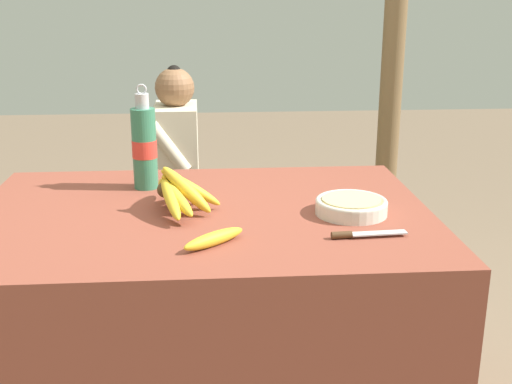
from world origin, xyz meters
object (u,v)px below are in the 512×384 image
at_px(serving_bowl, 351,205).
at_px(water_bottle, 144,147).
at_px(banana_bunch_ripe, 177,190).
at_px(wooden_bench, 188,214).
at_px(loose_banana_front, 214,239).
at_px(knife, 358,234).
at_px(support_post_far, 396,8).
at_px(banana_bunch_green, 289,188).
at_px(seated_vendor, 168,163).

bearing_deg(serving_bowl, water_bottle, 153.36).
distance_m(banana_bunch_ripe, wooden_bench, 1.33).
bearing_deg(loose_banana_front, knife, 3.76).
distance_m(serving_bowl, support_post_far, 1.77).
relative_size(banana_bunch_green, support_post_far, 0.11).
bearing_deg(banana_bunch_green, support_post_far, 27.08).
bearing_deg(serving_bowl, seated_vendor, 115.95).
xyz_separation_m(banana_bunch_ripe, support_post_far, (1.07, 1.53, 0.48)).
bearing_deg(banana_bunch_ripe, support_post_far, 55.12).
height_order(wooden_bench, seated_vendor, seated_vendor).
relative_size(seated_vendor, banana_bunch_green, 3.66).
xyz_separation_m(knife, support_post_far, (0.58, 1.79, 0.54)).
relative_size(banana_bunch_ripe, seated_vendor, 0.30).
bearing_deg(serving_bowl, banana_bunch_green, 90.90).
height_order(banana_bunch_ripe, wooden_bench, banana_bunch_ripe).
bearing_deg(serving_bowl, support_post_far, 70.72).
bearing_deg(banana_bunch_green, banana_bunch_ripe, -111.62).
bearing_deg(banana_bunch_green, water_bottle, -121.62).
bearing_deg(wooden_bench, serving_bowl, -67.84).
distance_m(banana_bunch_ripe, support_post_far, 1.93).
relative_size(serving_bowl, wooden_bench, 0.12).
bearing_deg(wooden_bench, banana_bunch_ripe, -89.23).
height_order(banana_bunch_green, support_post_far, support_post_far).
relative_size(wooden_bench, banana_bunch_green, 5.72).
distance_m(loose_banana_front, wooden_bench, 1.58).
relative_size(wooden_bench, seated_vendor, 1.56).
bearing_deg(wooden_bench, loose_banana_front, -85.42).
distance_m(water_bottle, seated_vendor, 1.00).
distance_m(wooden_bench, seated_vendor, 0.29).
bearing_deg(support_post_far, loose_banana_front, -118.01).
bearing_deg(wooden_bench, knife, -71.29).
bearing_deg(knife, wooden_bench, 104.89).
bearing_deg(water_bottle, wooden_bench, 84.23).
relative_size(loose_banana_front, knife, 0.84).
relative_size(water_bottle, knife, 1.67).
distance_m(loose_banana_front, knife, 0.38).
bearing_deg(knife, loose_banana_front, 179.94).
height_order(wooden_bench, support_post_far, support_post_far).
xyz_separation_m(water_bottle, seated_vendor, (0.01, 0.95, -0.30)).
distance_m(loose_banana_front, banana_bunch_green, 1.60).
relative_size(wooden_bench, support_post_far, 0.64).
bearing_deg(banana_bunch_green, seated_vendor, -176.55).
bearing_deg(support_post_far, knife, -108.02).
xyz_separation_m(banana_bunch_ripe, water_bottle, (-0.12, 0.25, 0.07)).
xyz_separation_m(wooden_bench, seated_vendor, (-0.09, -0.03, 0.28)).
bearing_deg(banana_bunch_ripe, banana_bunch_green, 68.38).
relative_size(loose_banana_front, banana_bunch_green, 0.58).
relative_size(serving_bowl, seated_vendor, 0.19).
xyz_separation_m(water_bottle, knife, (0.60, -0.51, -0.13)).
height_order(serving_bowl, support_post_far, support_post_far).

